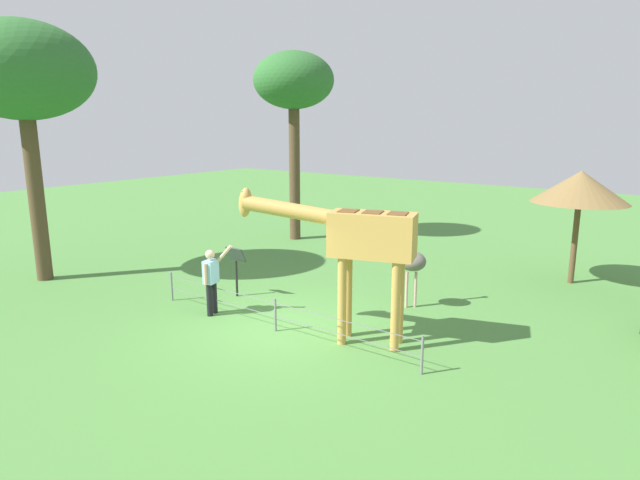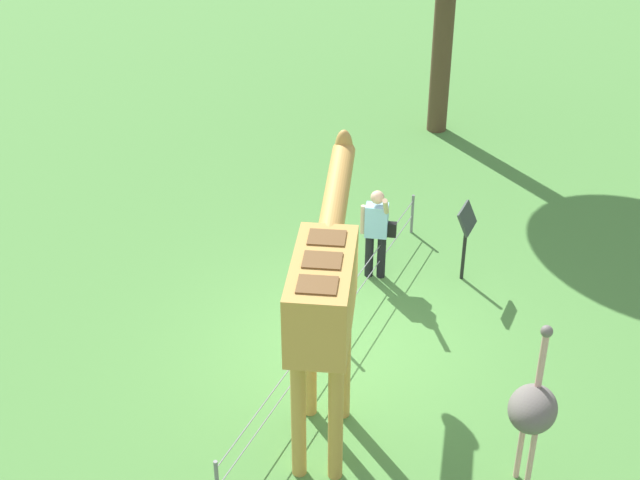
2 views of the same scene
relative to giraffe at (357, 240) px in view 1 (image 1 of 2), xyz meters
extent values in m
plane|color=#4C843D|center=(1.70, 0.35, -2.16)|extent=(60.00, 60.00, 0.00)
cylinder|color=#C69347|center=(0.15, 0.28, -1.24)|extent=(0.18, 0.18, 1.84)
cylinder|color=#C69347|center=(0.28, -0.14, -1.24)|extent=(0.18, 0.18, 1.84)
cylinder|color=#C69347|center=(-0.90, -0.05, -1.24)|extent=(0.18, 0.18, 1.84)
cylinder|color=#C69347|center=(-0.77, -0.47, -1.24)|extent=(0.18, 0.18, 1.84)
cube|color=#C69347|center=(-0.31, -0.10, 0.13)|extent=(1.83, 1.18, 0.90)
cube|color=brown|center=(0.17, 0.05, 0.59)|extent=(0.48, 0.53, 0.02)
cube|color=brown|center=(-0.31, -0.10, 0.59)|extent=(0.48, 0.53, 0.02)
cube|color=brown|center=(-0.78, -0.25, 0.59)|extent=(0.48, 0.53, 0.02)
cylinder|color=#C69347|center=(1.30, 0.41, 0.53)|extent=(2.21, 0.97, 0.57)
ellipsoid|color=#C69347|center=(2.35, 0.74, 0.65)|extent=(0.41, 0.35, 0.67)
cylinder|color=brown|center=(2.35, 0.80, 0.83)|extent=(0.05, 0.05, 0.14)
cylinder|color=brown|center=(2.35, 0.68, 0.83)|extent=(0.05, 0.05, 0.14)
cylinder|color=black|center=(3.63, 0.57, -1.77)|extent=(0.14, 0.14, 0.78)
cylinder|color=black|center=(3.58, 0.76, -1.77)|extent=(0.14, 0.14, 0.78)
cube|color=#8CBFE0|center=(3.61, 0.67, -1.11)|extent=(0.32, 0.41, 0.55)
sphere|color=#D8AD8C|center=(3.61, 0.67, -0.69)|extent=(0.22, 0.22, 0.22)
cylinder|color=#D8AD8C|center=(3.36, 0.44, -0.68)|extent=(0.44, 0.18, 0.45)
cylinder|color=#D8AD8C|center=(3.55, 0.88, -1.11)|extent=(0.08, 0.08, 0.50)
cube|color=black|center=(3.71, 0.47, -1.28)|extent=(0.17, 0.22, 0.24)
cylinder|color=#CC9E93|center=(0.11, -2.51, -1.71)|extent=(0.07, 0.07, 0.90)
cylinder|color=#CC9E93|center=(-0.05, -2.67, -1.71)|extent=(0.07, 0.07, 0.90)
ellipsoid|color=#66605B|center=(0.03, -2.59, -0.98)|extent=(0.70, 0.56, 0.49)
cylinder|color=#CC9E93|center=(0.18, -2.59, -0.43)|extent=(0.08, 0.08, 0.80)
sphere|color=#66605B|center=(0.18, -2.59, 0.02)|extent=(0.14, 0.14, 0.14)
cylinder|color=brown|center=(-2.70, -7.16, -1.01)|extent=(0.16, 0.16, 2.30)
cone|color=brown|center=(-2.70, -7.16, 0.58)|extent=(2.57, 2.57, 0.88)
cylinder|color=brown|center=(7.35, -7.12, 0.38)|extent=(0.41, 0.41, 5.09)
ellipsoid|color=#2D662D|center=(7.35, -7.12, 3.82)|extent=(2.99, 2.99, 2.09)
cylinder|color=brown|center=(9.74, 1.52, 0.19)|extent=(0.43, 0.43, 4.71)
ellipsoid|color=#2D662D|center=(9.74, 1.52, 3.68)|extent=(3.79, 3.79, 2.65)
cylinder|color=black|center=(4.11, -0.67, -1.69)|extent=(0.06, 0.06, 0.95)
cube|color=#333D38|center=(4.11, -0.67, -1.03)|extent=(0.56, 0.21, 0.38)
cylinder|color=slate|center=(-1.80, 0.57, -1.79)|extent=(0.05, 0.05, 0.75)
cylinder|color=slate|center=(1.70, 0.57, -1.79)|extent=(0.05, 0.05, 0.75)
cylinder|color=slate|center=(5.20, 0.57, -1.79)|extent=(0.05, 0.05, 0.75)
cube|color=slate|center=(1.70, 0.57, -1.52)|extent=(7.00, 0.01, 0.01)
cube|color=slate|center=(1.70, 0.57, -1.82)|extent=(7.00, 0.01, 0.01)
camera|label=1|loc=(-5.68, 8.97, 2.34)|focal=30.31mm
camera|label=2|loc=(-8.03, -3.47, 5.91)|focal=49.92mm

